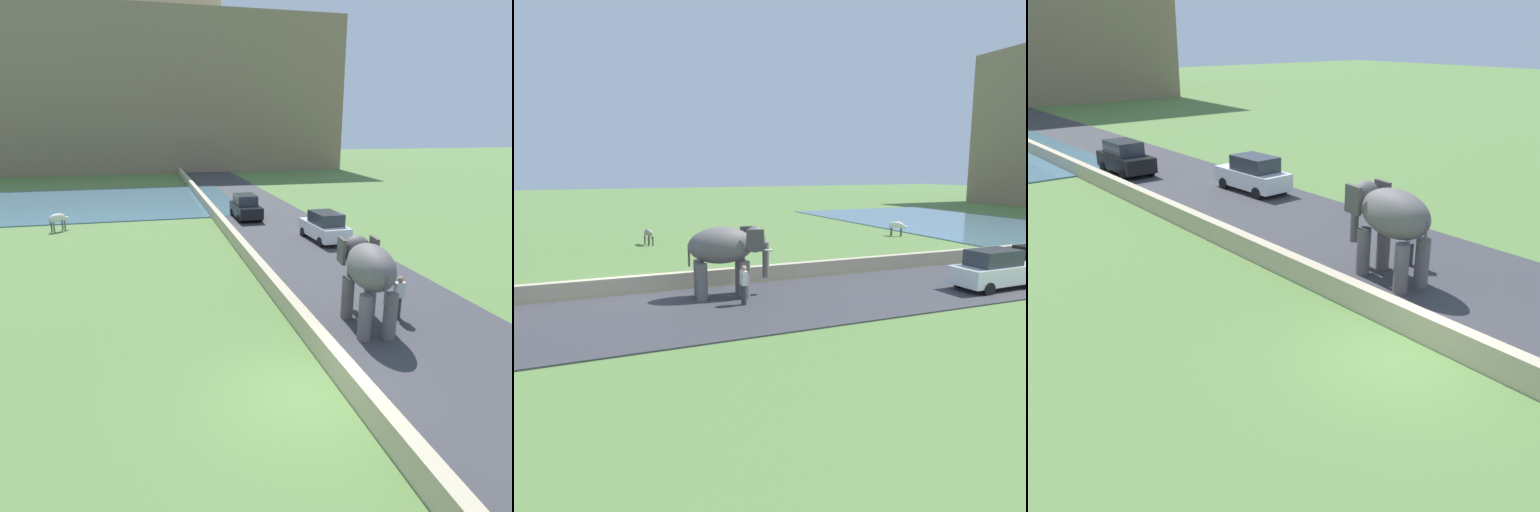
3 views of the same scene
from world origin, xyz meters
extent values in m
plane|color=#567A3D|center=(0.00, 0.00, 0.00)|extent=(220.00, 220.00, 0.00)
cube|color=#38383D|center=(5.00, 20.00, 0.03)|extent=(7.00, 120.00, 0.06)
cube|color=tan|center=(1.20, 18.00, 0.39)|extent=(0.40, 110.00, 0.77)
ellipsoid|color=#605B5B|center=(3.42, 3.33, 2.24)|extent=(1.69, 2.84, 1.50)
cylinder|color=#605B5B|center=(3.11, 4.25, 0.80)|extent=(0.44, 0.44, 1.60)
cylinder|color=#605B5B|center=(3.94, 4.15, 0.80)|extent=(0.44, 0.44, 1.60)
cylinder|color=#605B5B|center=(2.91, 2.50, 0.80)|extent=(0.44, 0.44, 1.60)
cylinder|color=#605B5B|center=(3.74, 2.41, 0.80)|extent=(0.44, 0.44, 1.60)
ellipsoid|color=#605B5B|center=(3.58, 4.74, 2.42)|extent=(1.09, 1.01, 1.10)
cube|color=#484444|center=(2.97, 4.67, 2.46)|extent=(0.20, 0.71, 0.90)
cube|color=#484444|center=(4.16, 4.54, 2.46)|extent=(0.20, 0.71, 0.90)
cylinder|color=#605B5B|center=(3.64, 5.21, 1.54)|extent=(0.28, 0.28, 1.50)
cone|color=silver|center=(3.41, 5.16, 1.99)|extent=(0.18, 0.57, 0.17)
cone|color=silver|center=(3.85, 5.12, 1.99)|extent=(0.18, 0.57, 0.17)
cylinder|color=#484444|center=(3.28, 2.01, 1.89)|extent=(0.08, 0.08, 0.90)
cylinder|color=#33333D|center=(4.87, 3.78, 0.42)|extent=(0.22, 0.22, 0.85)
cube|color=silver|center=(4.87, 3.78, 1.13)|extent=(0.36, 0.22, 0.56)
sphere|color=tan|center=(4.87, 3.78, 1.52)|extent=(0.22, 0.22, 0.22)
cube|color=white|center=(6.58, 15.07, 0.70)|extent=(1.88, 4.07, 0.80)
cube|color=#2D333D|center=(6.58, 14.87, 1.45)|extent=(1.55, 2.26, 0.70)
cylinder|color=black|center=(5.71, 16.34, 0.30)|extent=(0.21, 0.61, 0.60)
cylinder|color=black|center=(7.32, 16.41, 0.30)|extent=(0.21, 0.61, 0.60)
cylinder|color=black|center=(5.83, 13.74, 0.30)|extent=(0.21, 0.61, 0.60)
cylinder|color=black|center=(7.44, 13.81, 0.30)|extent=(0.21, 0.61, 0.60)
cube|color=black|center=(3.42, 22.56, 0.70)|extent=(1.73, 4.01, 0.80)
cube|color=#2D333D|center=(3.42, 22.76, 1.45)|extent=(1.46, 2.21, 0.70)
cylinder|color=black|center=(4.24, 21.27, 0.30)|extent=(0.18, 0.60, 0.60)
cylinder|color=black|center=(2.63, 21.26, 0.30)|extent=(0.18, 0.60, 0.60)
cylinder|color=black|center=(4.22, 23.87, 0.30)|extent=(0.18, 0.60, 0.60)
cylinder|color=black|center=(2.61, 23.86, 0.30)|extent=(0.18, 0.60, 0.60)
camera|label=1|loc=(-3.65, -9.60, 6.79)|focal=31.59mm
camera|label=2|loc=(22.54, -2.51, 5.37)|focal=34.67mm
camera|label=3|loc=(-9.97, -8.00, 7.43)|focal=41.58mm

